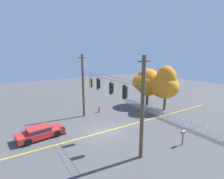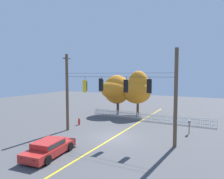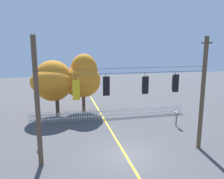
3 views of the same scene
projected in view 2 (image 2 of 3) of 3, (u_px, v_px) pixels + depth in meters
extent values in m
plane|color=#4C4C4F|center=(114.00, 137.00, 19.06)|extent=(80.00, 80.00, 0.00)
cube|color=gold|center=(114.00, 137.00, 19.06)|extent=(0.16, 36.00, 0.01)
cylinder|color=brown|center=(67.00, 92.00, 21.29)|extent=(0.30, 0.30, 7.94)
cylinder|color=brown|center=(176.00, 98.00, 16.26)|extent=(0.30, 0.30, 7.94)
cube|color=brown|center=(67.00, 58.00, 21.03)|extent=(0.10, 1.10, 0.10)
cube|color=brown|center=(177.00, 53.00, 16.00)|extent=(0.10, 1.10, 0.10)
cylinder|color=black|center=(114.00, 77.00, 18.65)|extent=(10.78, 0.02, 0.02)
cylinder|color=black|center=(113.00, 73.00, 18.41)|extent=(10.78, 0.02, 0.02)
cylinder|color=black|center=(85.00, 79.00, 20.14)|extent=(0.03, 0.03, 0.43)
cube|color=yellow|center=(85.00, 86.00, 20.07)|extent=(0.43, 0.02, 1.23)
cube|color=black|center=(85.00, 86.00, 20.19)|extent=(0.30, 0.24, 0.99)
cylinder|color=#410706|center=(86.00, 83.00, 20.28)|extent=(0.20, 0.03, 0.20)
cube|color=black|center=(86.00, 82.00, 20.31)|extent=(0.22, 0.12, 0.06)
cylinder|color=#463B09|center=(86.00, 86.00, 20.31)|extent=(0.20, 0.03, 0.20)
cube|color=black|center=(86.00, 85.00, 20.34)|extent=(0.22, 0.12, 0.06)
cylinder|color=green|center=(86.00, 89.00, 20.33)|extent=(0.20, 0.03, 0.20)
cube|color=black|center=(86.00, 88.00, 20.36)|extent=(0.22, 0.12, 0.06)
cylinder|color=black|center=(101.00, 78.00, 19.28)|extent=(0.03, 0.03, 0.27)
cube|color=black|center=(101.00, 85.00, 19.21)|extent=(0.43, 0.02, 1.21)
cube|color=black|center=(101.00, 85.00, 19.33)|extent=(0.30, 0.24, 0.98)
cylinder|color=#410706|center=(102.00, 81.00, 19.42)|extent=(0.20, 0.03, 0.20)
cube|color=black|center=(102.00, 80.00, 19.45)|extent=(0.22, 0.12, 0.06)
cylinder|color=#463B09|center=(102.00, 85.00, 19.45)|extent=(0.20, 0.03, 0.20)
cube|color=black|center=(102.00, 84.00, 19.48)|extent=(0.22, 0.12, 0.06)
cylinder|color=green|center=(102.00, 88.00, 19.47)|extent=(0.20, 0.03, 0.20)
cube|color=black|center=(102.00, 87.00, 19.50)|extent=(0.22, 0.12, 0.06)
cylinder|color=black|center=(126.00, 79.00, 18.11)|extent=(0.03, 0.03, 0.34)
cube|color=black|center=(126.00, 86.00, 18.04)|extent=(0.43, 0.02, 1.15)
cube|color=black|center=(126.00, 86.00, 18.16)|extent=(0.30, 0.24, 0.93)
cylinder|color=#410706|center=(127.00, 82.00, 18.25)|extent=(0.20, 0.03, 0.20)
cube|color=black|center=(127.00, 81.00, 18.29)|extent=(0.22, 0.12, 0.06)
cylinder|color=#463B09|center=(127.00, 86.00, 18.28)|extent=(0.20, 0.03, 0.20)
cube|color=black|center=(127.00, 85.00, 18.31)|extent=(0.22, 0.12, 0.06)
cylinder|color=green|center=(127.00, 89.00, 18.30)|extent=(0.20, 0.03, 0.20)
cube|color=black|center=(127.00, 88.00, 18.33)|extent=(0.22, 0.12, 0.06)
cylinder|color=black|center=(150.00, 79.00, 17.13)|extent=(0.03, 0.03, 0.28)
cube|color=black|center=(149.00, 86.00, 17.06)|extent=(0.43, 0.02, 1.19)
cube|color=#1E3323|center=(150.00, 86.00, 17.18)|extent=(0.30, 0.24, 0.96)
cylinder|color=#410706|center=(150.00, 82.00, 17.27)|extent=(0.20, 0.03, 0.20)
cube|color=#1E3323|center=(150.00, 81.00, 17.31)|extent=(0.22, 0.12, 0.06)
cylinder|color=#463B09|center=(150.00, 86.00, 17.30)|extent=(0.20, 0.03, 0.20)
cube|color=#1E3323|center=(150.00, 85.00, 17.33)|extent=(0.22, 0.12, 0.06)
cylinder|color=green|center=(150.00, 90.00, 17.32)|extent=(0.20, 0.03, 0.20)
cube|color=#1E3323|center=(150.00, 88.00, 17.35)|extent=(0.22, 0.12, 0.06)
cube|color=white|center=(95.00, 112.00, 29.38)|extent=(0.06, 0.04, 1.02)
cube|color=white|center=(96.00, 112.00, 29.28)|extent=(0.06, 0.04, 1.02)
cube|color=white|center=(98.00, 112.00, 29.17)|extent=(0.06, 0.04, 1.02)
cube|color=white|center=(99.00, 112.00, 29.07)|extent=(0.06, 0.04, 1.02)
cube|color=white|center=(100.00, 112.00, 28.97)|extent=(0.06, 0.04, 1.02)
cube|color=white|center=(102.00, 112.00, 28.87)|extent=(0.06, 0.04, 1.02)
cube|color=white|center=(103.00, 112.00, 28.76)|extent=(0.06, 0.04, 1.02)
cube|color=white|center=(104.00, 113.00, 28.66)|extent=(0.06, 0.04, 1.02)
cube|color=white|center=(106.00, 113.00, 28.56)|extent=(0.06, 0.04, 1.02)
cube|color=white|center=(107.00, 113.00, 28.46)|extent=(0.06, 0.04, 1.02)
cube|color=white|center=(109.00, 113.00, 28.35)|extent=(0.06, 0.04, 1.02)
cube|color=white|center=(110.00, 113.00, 28.25)|extent=(0.06, 0.04, 1.02)
cube|color=white|center=(111.00, 113.00, 28.15)|extent=(0.06, 0.04, 1.02)
cube|color=white|center=(113.00, 113.00, 28.05)|extent=(0.06, 0.04, 1.02)
cube|color=white|center=(114.00, 114.00, 27.94)|extent=(0.06, 0.04, 1.02)
cube|color=white|center=(116.00, 114.00, 27.84)|extent=(0.06, 0.04, 1.02)
cube|color=white|center=(117.00, 114.00, 27.74)|extent=(0.06, 0.04, 1.02)
cube|color=white|center=(119.00, 114.00, 27.64)|extent=(0.06, 0.04, 1.02)
cube|color=white|center=(120.00, 114.00, 27.53)|extent=(0.06, 0.04, 1.02)
cube|color=white|center=(122.00, 114.00, 27.43)|extent=(0.06, 0.04, 1.02)
cube|color=white|center=(123.00, 114.00, 27.33)|extent=(0.06, 0.04, 1.02)
cube|color=white|center=(125.00, 115.00, 27.23)|extent=(0.06, 0.04, 1.02)
cube|color=white|center=(126.00, 115.00, 27.12)|extent=(0.06, 0.04, 1.02)
cube|color=white|center=(128.00, 115.00, 27.02)|extent=(0.06, 0.04, 1.02)
cube|color=white|center=(129.00, 115.00, 26.92)|extent=(0.06, 0.04, 1.02)
cube|color=white|center=(131.00, 115.00, 26.82)|extent=(0.06, 0.04, 1.02)
cube|color=white|center=(133.00, 115.00, 26.71)|extent=(0.06, 0.04, 1.02)
cube|color=white|center=(134.00, 116.00, 26.61)|extent=(0.06, 0.04, 1.02)
cube|color=white|center=(136.00, 116.00, 26.51)|extent=(0.06, 0.04, 1.02)
cube|color=white|center=(138.00, 116.00, 26.41)|extent=(0.06, 0.04, 1.02)
cube|color=white|center=(139.00, 116.00, 26.30)|extent=(0.06, 0.04, 1.02)
cube|color=white|center=(141.00, 116.00, 26.20)|extent=(0.06, 0.04, 1.02)
cube|color=white|center=(142.00, 116.00, 26.10)|extent=(0.06, 0.04, 1.02)
cube|color=white|center=(144.00, 116.00, 26.00)|extent=(0.06, 0.04, 1.02)
cube|color=white|center=(146.00, 117.00, 25.89)|extent=(0.06, 0.04, 1.02)
cube|color=white|center=(148.00, 117.00, 25.79)|extent=(0.06, 0.04, 1.02)
cube|color=white|center=(149.00, 117.00, 25.69)|extent=(0.06, 0.04, 1.02)
cube|color=white|center=(151.00, 117.00, 25.59)|extent=(0.06, 0.04, 1.02)
cube|color=white|center=(153.00, 117.00, 25.48)|extent=(0.06, 0.04, 1.02)
cube|color=white|center=(155.00, 118.00, 25.38)|extent=(0.06, 0.04, 1.02)
cube|color=white|center=(156.00, 118.00, 25.28)|extent=(0.06, 0.04, 1.02)
cube|color=white|center=(158.00, 118.00, 25.17)|extent=(0.06, 0.04, 1.02)
cube|color=white|center=(160.00, 118.00, 25.07)|extent=(0.06, 0.04, 1.02)
cube|color=white|center=(162.00, 118.00, 24.97)|extent=(0.06, 0.04, 1.02)
cube|color=white|center=(164.00, 118.00, 24.87)|extent=(0.06, 0.04, 1.02)
cube|color=white|center=(165.00, 119.00, 24.76)|extent=(0.06, 0.04, 1.02)
cube|color=white|center=(167.00, 119.00, 24.66)|extent=(0.06, 0.04, 1.02)
cube|color=white|center=(169.00, 119.00, 24.56)|extent=(0.06, 0.04, 1.02)
cube|color=white|center=(171.00, 119.00, 24.46)|extent=(0.06, 0.04, 1.02)
cube|color=white|center=(173.00, 119.00, 24.35)|extent=(0.06, 0.04, 1.02)
cube|color=white|center=(175.00, 119.00, 24.25)|extent=(0.06, 0.04, 1.02)
cube|color=white|center=(177.00, 120.00, 24.15)|extent=(0.06, 0.04, 1.02)
cube|color=white|center=(179.00, 120.00, 24.05)|extent=(0.06, 0.04, 1.02)
cube|color=white|center=(181.00, 120.00, 23.94)|extent=(0.06, 0.04, 1.02)
cube|color=white|center=(183.00, 120.00, 23.84)|extent=(0.06, 0.04, 1.02)
cube|color=white|center=(185.00, 120.00, 23.74)|extent=(0.06, 0.04, 1.02)
cube|color=white|center=(187.00, 121.00, 23.64)|extent=(0.06, 0.04, 1.02)
cube|color=white|center=(189.00, 121.00, 23.53)|extent=(0.06, 0.04, 1.02)
cube|color=white|center=(191.00, 121.00, 23.43)|extent=(0.06, 0.04, 1.02)
cube|color=white|center=(193.00, 121.00, 23.33)|extent=(0.06, 0.04, 1.02)
cube|color=white|center=(195.00, 121.00, 23.23)|extent=(0.06, 0.04, 1.02)
cube|color=white|center=(197.00, 122.00, 23.12)|extent=(0.06, 0.04, 1.02)
cube|color=white|center=(199.00, 122.00, 23.02)|extent=(0.06, 0.04, 1.02)
cube|color=white|center=(202.00, 122.00, 22.92)|extent=(0.06, 0.04, 1.02)
cube|color=white|center=(204.00, 122.00, 22.82)|extent=(0.06, 0.04, 1.02)
cube|color=white|center=(206.00, 123.00, 22.71)|extent=(0.06, 0.04, 1.02)
cube|color=white|center=(208.00, 123.00, 22.61)|extent=(0.06, 0.04, 1.02)
cube|color=white|center=(210.00, 123.00, 22.51)|extent=(0.06, 0.04, 1.02)
cube|color=white|center=(213.00, 123.00, 22.41)|extent=(0.06, 0.04, 1.02)
cube|color=white|center=(215.00, 123.00, 22.30)|extent=(0.06, 0.04, 1.02)
cube|color=white|center=(217.00, 124.00, 22.20)|extent=(0.06, 0.04, 1.02)
cube|color=white|center=(148.00, 118.00, 25.83)|extent=(15.68, 0.03, 0.08)
cube|color=white|center=(148.00, 115.00, 25.80)|extent=(15.68, 0.03, 0.08)
cylinder|color=#473828|center=(118.00, 106.00, 30.06)|extent=(0.39, 0.39, 2.41)
ellipsoid|color=orange|center=(117.00, 89.00, 30.30)|extent=(4.07, 3.50, 4.24)
ellipsoid|color=orange|center=(115.00, 90.00, 30.09)|extent=(4.22, 3.98, 2.87)
cylinder|color=brown|center=(138.00, 107.00, 29.41)|extent=(0.35, 0.35, 2.48)
ellipsoid|color=orange|center=(137.00, 92.00, 29.34)|extent=(4.02, 3.95, 3.31)
ellipsoid|color=orange|center=(136.00, 90.00, 28.96)|extent=(3.92, 3.43, 2.95)
ellipsoid|color=orange|center=(138.00, 84.00, 29.01)|extent=(2.92, 2.64, 3.73)
cube|color=red|center=(50.00, 149.00, 14.72)|extent=(2.22, 4.47, 0.55)
cube|color=red|center=(48.00, 143.00, 14.54)|extent=(1.75, 2.22, 0.42)
cube|color=#232D38|center=(48.00, 143.00, 14.54)|extent=(1.78, 2.14, 0.27)
cylinder|color=black|center=(51.00, 144.00, 16.28)|extent=(0.25, 0.66, 0.64)
cylinder|color=black|center=(70.00, 147.00, 15.66)|extent=(0.25, 0.66, 0.64)
cylinder|color=black|center=(27.00, 156.00, 13.79)|extent=(0.25, 0.66, 0.64)
cylinder|color=black|center=(48.00, 160.00, 13.18)|extent=(0.25, 0.66, 0.64)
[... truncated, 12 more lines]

